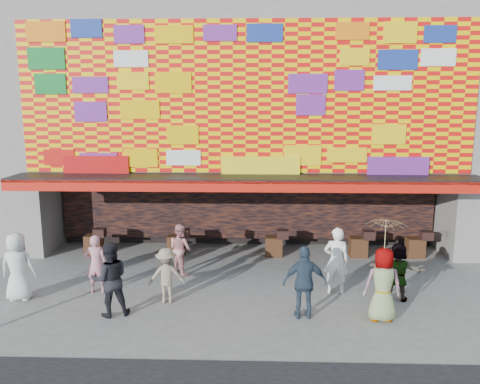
{
  "coord_description": "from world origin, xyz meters",
  "views": [
    {
      "loc": [
        0.32,
        -11.5,
        5.31
      ],
      "look_at": [
        -0.12,
        2.0,
        2.8
      ],
      "focal_mm": 35.0,
      "sensor_mm": 36.0,
      "label": 1
    }
  ],
  "objects_px": {
    "ped_f": "(398,271)",
    "ped_h": "(336,260)",
    "ped_i": "(180,249)",
    "ped_b": "(96,264)",
    "ped_a": "(18,267)",
    "ped_c": "(110,279)",
    "ped_e": "(305,282)",
    "ped_d": "(166,275)",
    "parasol": "(386,237)",
    "ped_g": "(383,285)"
  },
  "relations": [
    {
      "from": "ped_h",
      "to": "ped_d",
      "type": "bearing_deg",
      "value": 18.38
    },
    {
      "from": "ped_f",
      "to": "ped_c",
      "type": "bearing_deg",
      "value": 24.87
    },
    {
      "from": "ped_h",
      "to": "parasol",
      "type": "xyz_separation_m",
      "value": [
        0.86,
        -1.72,
        1.19
      ]
    },
    {
      "from": "ped_e",
      "to": "ped_h",
      "type": "distance_m",
      "value": 1.96
    },
    {
      "from": "ped_b",
      "to": "ped_e",
      "type": "relative_size",
      "value": 0.91
    },
    {
      "from": "ped_g",
      "to": "ped_b",
      "type": "bearing_deg",
      "value": -11.68
    },
    {
      "from": "ped_f",
      "to": "parasol",
      "type": "bearing_deg",
      "value": 75.46
    },
    {
      "from": "ped_b",
      "to": "ped_f",
      "type": "bearing_deg",
      "value": 174.07
    },
    {
      "from": "ped_a",
      "to": "ped_i",
      "type": "height_order",
      "value": "ped_a"
    },
    {
      "from": "ped_g",
      "to": "parasol",
      "type": "relative_size",
      "value": 1.0
    },
    {
      "from": "ped_f",
      "to": "ped_a",
      "type": "bearing_deg",
      "value": 17.6
    },
    {
      "from": "ped_f",
      "to": "ped_h",
      "type": "distance_m",
      "value": 1.67
    },
    {
      "from": "ped_a",
      "to": "ped_e",
      "type": "relative_size",
      "value": 1.01
    },
    {
      "from": "ped_a",
      "to": "parasol",
      "type": "distance_m",
      "value": 9.81
    },
    {
      "from": "ped_f",
      "to": "ped_i",
      "type": "bearing_deg",
      "value": -0.7
    },
    {
      "from": "ped_c",
      "to": "ped_e",
      "type": "height_order",
      "value": "ped_c"
    },
    {
      "from": "ped_f",
      "to": "ped_g",
      "type": "height_order",
      "value": "ped_g"
    },
    {
      "from": "ped_g",
      "to": "ped_e",
      "type": "bearing_deg",
      "value": -2.75
    },
    {
      "from": "ped_a",
      "to": "ped_g",
      "type": "distance_m",
      "value": 9.73
    },
    {
      "from": "ped_b",
      "to": "parasol",
      "type": "relative_size",
      "value": 0.91
    },
    {
      "from": "ped_a",
      "to": "ped_h",
      "type": "distance_m",
      "value": 8.86
    },
    {
      "from": "ped_f",
      "to": "ped_h",
      "type": "relative_size",
      "value": 0.85
    },
    {
      "from": "ped_d",
      "to": "ped_f",
      "type": "height_order",
      "value": "ped_f"
    },
    {
      "from": "ped_e",
      "to": "ped_c",
      "type": "bearing_deg",
      "value": -3.57
    },
    {
      "from": "ped_b",
      "to": "ped_d",
      "type": "bearing_deg",
      "value": 159.82
    },
    {
      "from": "ped_c",
      "to": "ped_i",
      "type": "distance_m",
      "value": 3.34
    },
    {
      "from": "ped_d",
      "to": "parasol",
      "type": "relative_size",
      "value": 0.82
    },
    {
      "from": "ped_f",
      "to": "ped_h",
      "type": "xyz_separation_m",
      "value": [
        -1.61,
        0.44,
        0.15
      ]
    },
    {
      "from": "ped_d",
      "to": "ped_h",
      "type": "xyz_separation_m",
      "value": [
        4.71,
        0.81,
        0.2
      ]
    },
    {
      "from": "ped_g",
      "to": "ped_h",
      "type": "height_order",
      "value": "ped_h"
    },
    {
      "from": "ped_a",
      "to": "ped_f",
      "type": "relative_size",
      "value": 1.16
    },
    {
      "from": "ped_d",
      "to": "ped_i",
      "type": "distance_m",
      "value": 2.24
    },
    {
      "from": "ped_d",
      "to": "parasol",
      "type": "xyz_separation_m",
      "value": [
        5.57,
        -0.9,
        1.4
      ]
    },
    {
      "from": "ped_e",
      "to": "ped_i",
      "type": "relative_size",
      "value": 1.15
    },
    {
      "from": "ped_d",
      "to": "ped_a",
      "type": "bearing_deg",
      "value": -11.37
    },
    {
      "from": "ped_e",
      "to": "ped_f",
      "type": "relative_size",
      "value": 1.15
    },
    {
      "from": "ped_g",
      "to": "ped_i",
      "type": "relative_size",
      "value": 1.15
    },
    {
      "from": "parasol",
      "to": "ped_f",
      "type": "bearing_deg",
      "value": 59.69
    },
    {
      "from": "ped_a",
      "to": "ped_h",
      "type": "xyz_separation_m",
      "value": [
        8.82,
        0.77,
        0.01
      ]
    },
    {
      "from": "ped_f",
      "to": "ped_b",
      "type": "bearing_deg",
      "value": 14.23
    },
    {
      "from": "ped_g",
      "to": "ped_h",
      "type": "relative_size",
      "value": 0.97
    },
    {
      "from": "ped_h",
      "to": "parasol",
      "type": "height_order",
      "value": "parasol"
    },
    {
      "from": "ped_h",
      "to": "ped_i",
      "type": "xyz_separation_m",
      "value": [
        -4.69,
        1.42,
        -0.15
      ]
    },
    {
      "from": "ped_c",
      "to": "ped_h",
      "type": "height_order",
      "value": "ped_c"
    },
    {
      "from": "ped_b",
      "to": "parasol",
      "type": "xyz_separation_m",
      "value": [
        7.71,
        -1.51,
        1.3
      ]
    },
    {
      "from": "ped_a",
      "to": "ped_f",
      "type": "height_order",
      "value": "ped_a"
    },
    {
      "from": "ped_b",
      "to": "ped_h",
      "type": "bearing_deg",
      "value": 177.39
    },
    {
      "from": "ped_d",
      "to": "ped_c",
      "type": "bearing_deg",
      "value": 22.64
    },
    {
      "from": "ped_c",
      "to": "ped_a",
      "type": "bearing_deg",
      "value": -37.73
    },
    {
      "from": "ped_a",
      "to": "ped_e",
      "type": "xyz_separation_m",
      "value": [
        7.76,
        -0.87,
        -0.01
      ]
    }
  ]
}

